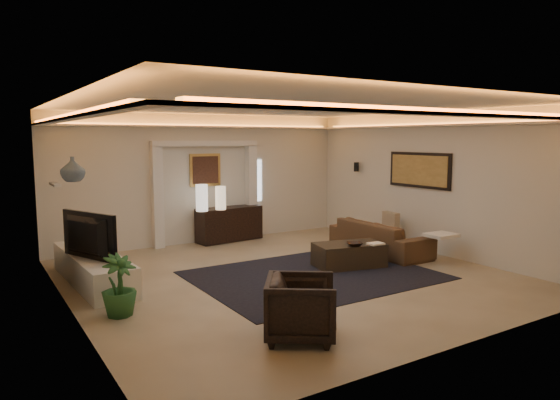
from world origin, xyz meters
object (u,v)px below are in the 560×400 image
sofa (380,237)px  armchair (301,308)px  coffee_table (349,256)px  console (229,224)px

sofa → armchair: (-3.94, -2.85, 0.04)m
sofa → armchair: size_ratio=2.76×
coffee_table → armchair: armchair is taller
sofa → console: bearing=37.5°
console → coffee_table: size_ratio=1.24×
coffee_table → armchair: size_ratio=1.52×
console → sofa: (2.09, -2.76, -0.07)m
sofa → coffee_table: bearing=113.4°
sofa → coffee_table: sofa is taller
sofa → armchair: armchair is taller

